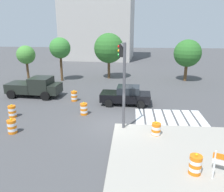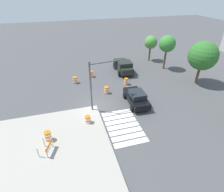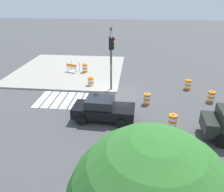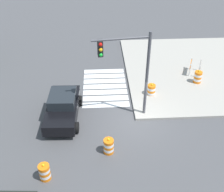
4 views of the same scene
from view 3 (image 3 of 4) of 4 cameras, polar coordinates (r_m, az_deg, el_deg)
The scene contains 12 objects.
ground_plane at distance 19.99m, azimuth 1.30°, elevation 0.65°, with size 120.00×120.00×0.00m, color #474749.
sidewalk_corner at distance 26.55m, azimuth -10.71°, elevation 6.66°, with size 12.00×12.00×0.15m, color #9E998E.
crosswalk_stripes at distance 19.09m, azimuth -11.21°, elevation -1.05°, with size 5.10×3.20×0.02m.
sports_car at distance 15.65m, azimuth -2.36°, elevation -3.35°, with size 4.37×2.26×1.63m.
traffic_barrel_near_corner at distance 15.51m, azimuth 15.21°, elevation -6.13°, with size 0.56×0.56×1.02m.
traffic_barrel_crosswalk_end at distance 21.92m, azimuth 18.84°, elevation 2.80°, with size 0.56×0.56×1.02m.
traffic_barrel_median_near at distance 21.45m, azimuth -5.44°, elevation 3.60°, with size 0.56×0.56×1.02m.
traffic_barrel_median_far at distance 18.14m, azimuth 8.90°, elevation -0.75°, with size 0.56×0.56×1.02m.
traffic_barrel_far_curb at distance 20.03m, azimuth 24.00°, elevation -0.16°, with size 0.56×0.56×1.02m.
traffic_barrel_on_sidewalk at distance 25.10m, azimuth -6.94°, elevation 7.11°, with size 0.56×0.56×1.02m.
construction_barricade at distance 25.40m, azimuth -10.09°, elevation 7.40°, with size 1.43×1.17×1.00m.
traffic_light_pole at distance 18.24m, azimuth -0.19°, elevation 11.27°, with size 0.69×3.28×5.50m.
Camera 3 is at (-1.42, 18.15, 8.25)m, focal length 35.78 mm.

